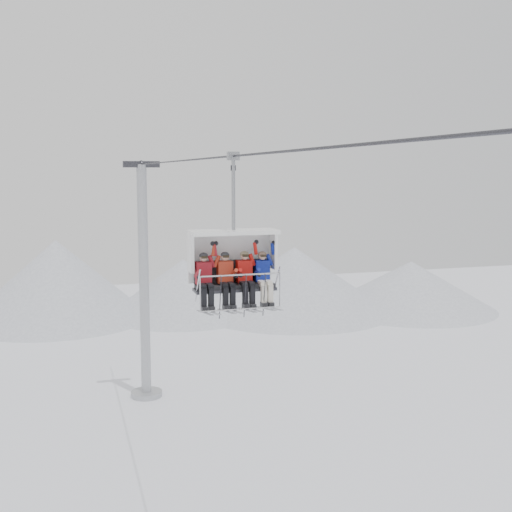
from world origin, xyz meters
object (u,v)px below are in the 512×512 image
object	(u,v)px
chairlift_carrier	(233,258)
skier_center_right	(245,277)
lift_tower_right	(144,298)
skier_far_left	(205,279)
skier_far_right	(263,276)
skier_center_left	(226,278)

from	to	relation	value
chairlift_carrier	skier_center_right	world-z (taller)	chairlift_carrier
lift_tower_right	skier_center_right	distance (m)	20.64
skier_far_left	chairlift_carrier	bearing A→B (deg)	20.35
skier_center_right	skier_far_right	world-z (taller)	skier_center_right
chairlift_carrier	skier_far_left	size ratio (longest dim) A/B	2.36
lift_tower_right	skier_far_right	distance (m)	20.65
skier_center_left	skier_far_right	size ratio (longest dim) A/B	1.00
skier_far_left	skier_center_left	xyz separation A→B (m)	(0.56, -0.00, -0.00)
lift_tower_right	skier_center_left	world-z (taller)	lift_tower_right
lift_tower_right	skier_far_right	world-z (taller)	lift_tower_right
skier_center_left	skier_center_right	world-z (taller)	skier_center_right
lift_tower_right	skier_center_right	size ratio (longest dim) A/B	7.99
chairlift_carrier	skier_center_left	distance (m)	0.61
chairlift_carrier	skier_far_left	world-z (taller)	chairlift_carrier
skier_far_left	skier_center_left	world-z (taller)	skier_far_left
skier_far_right	skier_center_left	bearing A→B (deg)	179.79
skier_far_left	skier_far_right	distance (m)	1.57
skier_far_left	lift_tower_right	bearing A→B (deg)	87.67
skier_far_left	skier_far_right	world-z (taller)	skier_far_left
skier_center_right	skier_far_left	bearing A→B (deg)	180.00
skier_far_left	skier_center_left	bearing A→B (deg)	-0.02
skier_center_right	chairlift_carrier	bearing A→B (deg)	130.95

